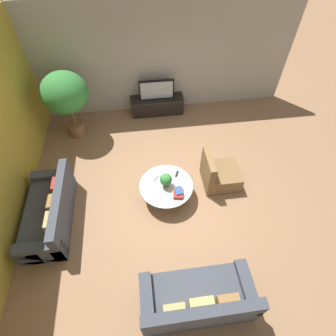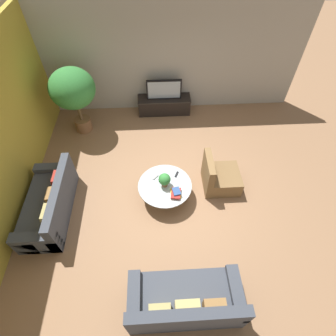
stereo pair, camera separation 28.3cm
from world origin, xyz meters
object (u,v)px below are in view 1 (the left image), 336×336
Objects in this scene: television at (157,90)px; couch_by_wall at (50,212)px; media_console at (157,105)px; coffee_table at (166,188)px; potted_palm_tall at (65,95)px; armchair_wicker at (219,174)px; couch_near_entry at (197,300)px; potted_plant_tabletop at (166,180)px.

couch_by_wall is at bearing -127.32° from television.
coffee_table is (-0.12, -3.04, 0.04)m from media_console.
potted_palm_tall is (-2.26, -0.67, 1.00)m from media_console.
couch_by_wall is 2.17× the size of armchair_wicker.
couch_by_wall and couch_near_entry have the same top height.
couch_by_wall is at bearing -127.31° from media_console.
television is 2.41m from potted_palm_tall.
potted_palm_tall reaches higher than armchair_wicker.
potted_palm_tall is at bearing -163.58° from media_console.
coffee_table is at bearing 96.60° from couch_by_wall.
potted_palm_tall is at bearing 131.93° from potted_plant_tabletop.
potted_plant_tabletop is at bearing -92.45° from media_console.
potted_plant_tabletop is at bearing 101.05° from armchair_wicker.
television is 4.20m from couch_by_wall.
potted_palm_tall reaches higher than potted_plant_tabletop.
couch_near_entry is at bearing -88.96° from television.
television reaches higher than couch_near_entry.
armchair_wicker is at bearing 11.05° from potted_plant_tabletop.
television reaches higher than potted_plant_tabletop.
coffee_table is at bearing -84.44° from couch_near_entry.
potted_plant_tabletop reaches higher than coffee_table.
armchair_wicker is 1.31m from potted_plant_tabletop.
potted_plant_tabletop is (-0.13, -3.04, -0.17)m from television.
couch_by_wall reaches higher than potted_plant_tabletop.
potted_palm_tall is at bearing 132.02° from coffee_table.
potted_plant_tabletop is at bearing -92.45° from television.
potted_plant_tabletop is at bearing -48.07° from potted_palm_tall.
armchair_wicker is at bearing -68.28° from television.
television is 3.05m from armchair_wicker.
television is 0.53× the size of couch_near_entry.
couch_near_entry is at bearing -84.30° from potted_plant_tabletop.
television is 0.85× the size of coffee_table.
potted_plant_tabletop is at bearing -170.45° from coffee_table.
coffee_table is 3.34m from potted_palm_tall.
media_console reaches higher than coffee_table.
couch_near_entry reaches higher than media_console.
couch_by_wall reaches higher than coffee_table.
couch_by_wall is at bearing -37.24° from couch_near_entry.
couch_by_wall is 2.43m from potted_plant_tabletop.
potted_plant_tabletop is at bearing -84.30° from couch_near_entry.
coffee_table is 0.63× the size of couch_near_entry.
coffee_table is 2.29m from couch_near_entry.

